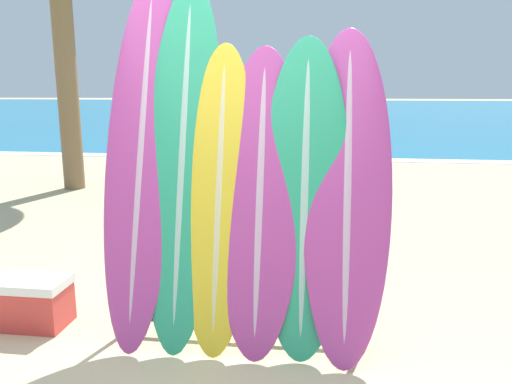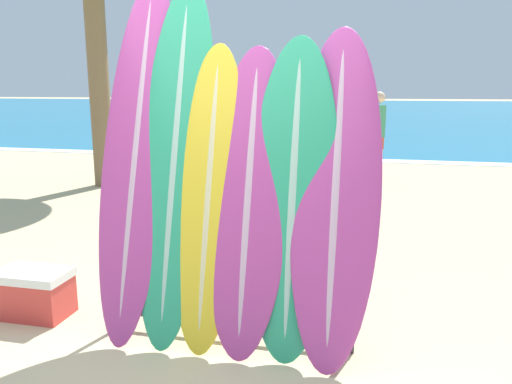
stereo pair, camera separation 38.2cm
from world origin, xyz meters
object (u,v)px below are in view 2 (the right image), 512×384
surfboard_rack (230,276)px  surfboard_slot_2 (209,196)px  person_mid_beach (286,162)px  cooler_box (34,293)px  surfboard_slot_4 (293,197)px  person_near_water (378,131)px  surfboard_slot_3 (249,199)px  surfboard_slot_1 (175,160)px  surfboard_slot_0 (137,154)px  surfboard_slot_5 (336,194)px

surfboard_rack → surfboard_slot_2: surfboard_slot_2 is taller
surfboard_slot_2 → person_mid_beach: size_ratio=1.33×
cooler_box → person_mid_beach: bearing=62.2°
surfboard_rack → surfboard_slot_4: 0.72m
surfboard_slot_4 → person_near_water: surfboard_slot_4 is taller
surfboard_slot_3 → cooler_box: 1.92m
surfboard_slot_3 → surfboard_slot_2: bearing=179.1°
surfboard_rack → surfboard_slot_1: (-0.41, 0.09, 0.78)m
cooler_box → surfboard_slot_0: bearing=5.9°
person_mid_beach → surfboard_slot_4: bearing=29.9°
surfboard_slot_2 → person_near_water: surfboard_slot_2 is taller
surfboard_slot_3 → person_mid_beach: size_ratio=1.31×
surfboard_slot_2 → surfboard_slot_4: (0.57, 0.00, 0.02)m
cooler_box → surfboard_slot_1: bearing=3.6°
person_mid_beach → cooler_box: bearing=-8.4°
surfboard_slot_0 → surfboard_slot_5: surfboard_slot_0 is taller
surfboard_slot_2 → surfboard_slot_3: surfboard_slot_2 is taller
person_mid_beach → surfboard_slot_2: bearing=18.5°
surfboard_slot_5 → person_near_water: (0.33, 6.90, -0.17)m
surfboard_slot_0 → person_near_water: surfboard_slot_0 is taller
surfboard_slot_3 → person_mid_beach: (-0.23, 2.84, -0.17)m
surfboard_slot_5 → surfboard_rack: bearing=-177.2°
surfboard_slot_5 → cooler_box: (-2.30, -0.02, -0.90)m
surfboard_slot_1 → surfboard_slot_2: surfboard_slot_1 is taller
surfboard_slot_5 → surfboard_slot_0: bearing=176.9°
surfboard_slot_4 → surfboard_slot_1: bearing=175.1°
surfboard_slot_3 → surfboard_slot_5: bearing=2.1°
surfboard_rack → surfboard_slot_5: size_ratio=0.80×
surfboard_rack → surfboard_slot_2: (-0.14, 0.02, 0.56)m
surfboard_slot_5 → surfboard_slot_4: bearing=-177.4°
surfboard_slot_0 → surfboard_slot_5: size_ratio=1.19×
person_mid_beach → surfboard_slot_1: bearing=12.9°
surfboard_slot_5 → person_near_water: size_ratio=1.29×
surfboard_slot_4 → person_near_water: 6.94m
surfboard_slot_0 → surfboard_rack: bearing=-8.8°
person_near_water → surfboard_slot_5: bearing=-135.7°
surfboard_rack → cooler_box: 1.62m
surfboard_slot_4 → person_mid_beach: size_ratio=1.35×
surfboard_rack → surfboard_slot_5: surfboard_slot_5 is taller
surfboard_slot_5 → person_near_water: 6.91m
surfboard_slot_2 → person_near_water: size_ratio=1.23×
person_near_water → cooler_box: size_ratio=2.98×
surfboard_rack → surfboard_slot_3: bearing=5.6°
person_near_water → person_mid_beach: person_near_water is taller
surfboard_slot_3 → surfboard_slot_4: (0.29, 0.01, 0.03)m
surfboard_rack → person_mid_beach: 2.88m
surfboard_slot_2 → surfboard_slot_3: (0.28, -0.00, -0.01)m
surfboard_slot_0 → person_mid_beach: surfboard_slot_0 is taller
surfboard_slot_1 → cooler_box: 1.60m
surfboard_slot_2 → surfboard_slot_4: 0.57m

